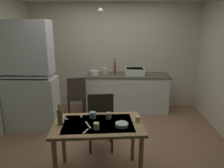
{
  "coord_description": "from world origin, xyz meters",
  "views": [
    {
      "loc": [
        0.14,
        -3.29,
        1.92
      ],
      "look_at": [
        0.01,
        0.03,
        1.02
      ],
      "focal_mm": 33.17,
      "sensor_mm": 36.0,
      "label": 1
    }
  ],
  "objects": [
    {
      "name": "mixing_bowl_counter",
      "position": [
        -0.44,
        1.37,
        0.92
      ],
      "size": [
        0.21,
        0.21,
        0.1
      ],
      "primitive_type": "cylinder",
      "color": "white",
      "rests_on": "counter_cabinet"
    },
    {
      "name": "ground_plane",
      "position": [
        0.0,
        0.0,
        0.0
      ],
      "size": [
        5.06,
        5.06,
        0.0
      ],
      "primitive_type": "plane",
      "color": "#8C674E"
    },
    {
      "name": "chair_by_counter",
      "position": [
        -0.79,
        0.9,
        0.5
      ],
      "size": [
        0.5,
        0.5,
        0.94
      ],
      "color": "#312923",
      "rests_on": "ground"
    },
    {
      "name": "pendant_bulb",
      "position": [
        -0.18,
        0.19,
        2.19
      ],
      "size": [
        0.08,
        0.08,
        0.08
      ],
      "primitive_type": "sphere",
      "color": "#F9EFCC"
    },
    {
      "name": "teaspoon_by_cup",
      "position": [
        -0.39,
        -0.68,
        0.76
      ],
      "size": [
        0.06,
        0.12,
        0.0
      ],
      "primitive_type": "cube",
      "rotation": [
        0.0,
        0.0,
        1.92
      ],
      "color": "beige",
      "rests_on": "dining_table"
    },
    {
      "name": "stoneware_crock",
      "position": [
        -0.19,
        1.47,
        0.94
      ],
      "size": [
        0.13,
        0.13,
        0.14
      ],
      "primitive_type": "cylinder",
      "color": "beige",
      "rests_on": "counter_cabinet"
    },
    {
      "name": "hand_pump",
      "position": [
        0.02,
        1.47,
        1.04
      ],
      "size": [
        0.05,
        0.27,
        0.39
      ],
      "color": "maroon",
      "rests_on": "counter_cabinet"
    },
    {
      "name": "dining_table",
      "position": [
        -0.13,
        -0.9,
        0.65
      ],
      "size": [
        1.19,
        0.81,
        0.75
      ],
      "color": "#A88254",
      "rests_on": "ground"
    },
    {
      "name": "wall_back",
      "position": [
        0.0,
        1.79,
        1.25
      ],
      "size": [
        4.16,
        0.1,
        2.5
      ],
      "primitive_type": "cube",
      "color": "beige",
      "rests_on": "ground"
    },
    {
      "name": "hutch_cabinet",
      "position": [
        -1.53,
        0.39,
        0.97
      ],
      "size": [
        0.95,
        0.46,
        2.07
      ],
      "color": "silver",
      "rests_on": "ground"
    },
    {
      "name": "teacup_mint",
      "position": [
        -0.21,
        -0.73,
        0.79
      ],
      "size": [
        0.09,
        0.09,
        0.08
      ],
      "primitive_type": "cylinder",
      "color": "#9EB2C6",
      "rests_on": "dining_table"
    },
    {
      "name": "teacup_cream",
      "position": [
        -0.13,
        -1.06,
        0.8
      ],
      "size": [
        0.07,
        0.07,
        0.08
      ],
      "primitive_type": "cylinder",
      "color": "beige",
      "rests_on": "dining_table"
    },
    {
      "name": "serving_spoon",
      "position": [
        -0.25,
        -1.12,
        0.76
      ],
      "size": [
        0.06,
        0.13,
        0.0
      ],
      "primitive_type": "cube",
      "rotation": [
        0.0,
        0.0,
        1.21
      ],
      "color": "beige",
      "rests_on": "dining_table"
    },
    {
      "name": "teaspoon_near_bowl",
      "position": [
        -0.6,
        -0.76,
        0.76
      ],
      "size": [
        0.13,
        0.12,
        0.0
      ],
      "primitive_type": "cube",
      "rotation": [
        0.0,
        0.0,
        2.43
      ],
      "color": "beige",
      "rests_on": "dining_table"
    },
    {
      "name": "sink_basin",
      "position": [
        0.48,
        1.42,
        0.95
      ],
      "size": [
        0.44,
        0.34,
        0.15
      ],
      "color": "white",
      "rests_on": "counter_cabinet"
    },
    {
      "name": "mug_tall",
      "position": [
        0.0,
        -0.75,
        0.8
      ],
      "size": [
        0.07,
        0.07,
        0.08
      ],
      "primitive_type": "cylinder",
      "color": "tan",
      "rests_on": "dining_table"
    },
    {
      "name": "table_knife",
      "position": [
        -0.25,
        -0.95,
        0.76
      ],
      "size": [
        0.11,
        0.2,
        0.0
      ],
      "primitive_type": "cube",
      "rotation": [
        0.0,
        0.0,
        2.03
      ],
      "color": "silver",
      "rests_on": "dining_table"
    },
    {
      "name": "glass_bottle",
      "position": [
        -0.6,
        -0.95,
        0.86
      ],
      "size": [
        0.06,
        0.06,
        0.26
      ],
      "color": "olive",
      "rests_on": "dining_table"
    },
    {
      "name": "counter_cabinet",
      "position": [
        0.32,
        1.42,
        0.44
      ],
      "size": [
        1.9,
        0.64,
        0.87
      ],
      "color": "silver",
      "rests_on": "ground"
    },
    {
      "name": "serving_bowl_wide",
      "position": [
        0.17,
        -0.96,
        0.77
      ],
      "size": [
        0.16,
        0.16,
        0.04
      ],
      "primitive_type": "cylinder",
      "color": "#ADD1C1",
      "rests_on": "dining_table"
    },
    {
      "name": "chair_far_side",
      "position": [
        -0.15,
        -0.32,
        0.52
      ],
      "size": [
        0.45,
        0.45,
        0.99
      ],
      "color": "#2D271E",
      "rests_on": "ground"
    },
    {
      "name": "mug_dark",
      "position": [
        0.38,
        -0.84,
        0.79
      ],
      "size": [
        0.06,
        0.06,
        0.08
      ],
      "primitive_type": "cylinder",
      "color": "beige",
      "rests_on": "dining_table"
    }
  ]
}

